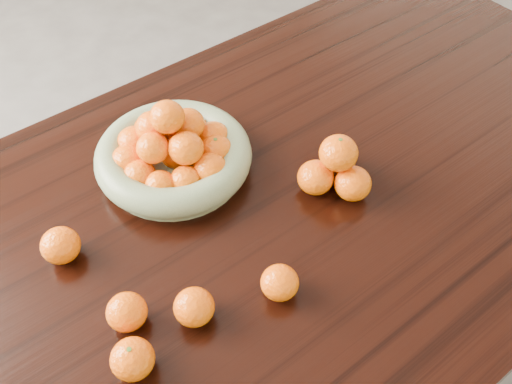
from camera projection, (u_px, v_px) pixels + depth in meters
ground at (257, 374)px, 1.66m from camera, size 5.00×5.00×0.00m
dining_table at (257, 237)px, 1.17m from camera, size 2.00×1.00×0.75m
fruit_bowl at (174, 153)px, 1.14m from camera, size 0.32×0.32×0.17m
orange_pyramid at (336, 168)px, 1.11m from camera, size 0.14×0.14×0.12m
loose_orange_0 at (133, 359)px, 0.86m from camera, size 0.07×0.07×0.06m
loose_orange_1 at (194, 307)px, 0.92m from camera, size 0.07×0.07×0.06m
loose_orange_2 at (280, 283)px, 0.96m from camera, size 0.07×0.07×0.06m
loose_orange_3 at (61, 245)px, 1.00m from camera, size 0.07×0.07×0.07m
loose_orange_4 at (127, 312)px, 0.92m from camera, size 0.07×0.07×0.06m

